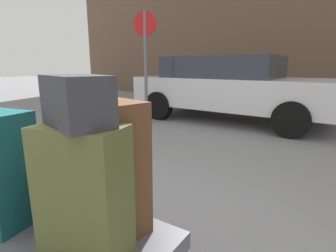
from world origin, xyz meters
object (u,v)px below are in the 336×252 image
object	(u,v)px
parked_car	(230,87)
duffel_bag_navy_front_right	(42,179)
luggage_cart	(53,238)
duffel_bag_charcoal_topmost_pile	(77,101)
no_parking_sign	(146,56)
suitcase_olive_rear_left	(84,194)
suitcase_brown_front_left	(113,165)

from	to	relation	value
parked_car	duffel_bag_navy_front_right	bearing A→B (deg)	-83.83
luggage_cart	duffel_bag_charcoal_topmost_pile	size ratio (longest dim) A/B	4.04
luggage_cart	no_parking_sign	world-z (taller)	no_parking_sign
luggage_cart	duffel_bag_navy_front_right	bearing A→B (deg)	153.14
suitcase_olive_rear_left	suitcase_brown_front_left	bearing A→B (deg)	92.41
luggage_cart	suitcase_olive_rear_left	size ratio (longest dim) A/B	2.13
suitcase_brown_front_left	no_parking_sign	world-z (taller)	no_parking_sign
no_parking_sign	duffel_bag_charcoal_topmost_pile	bearing A→B (deg)	-55.93
luggage_cart	no_parking_sign	bearing A→B (deg)	120.54
luggage_cart	no_parking_sign	size ratio (longest dim) A/B	0.59
duffel_bag_navy_front_right	suitcase_brown_front_left	size ratio (longest dim) A/B	0.95
suitcase_olive_rear_left	parked_car	world-z (taller)	parked_car
suitcase_brown_front_left	duffel_bag_charcoal_topmost_pile	xyz separation A→B (m)	(0.07, -0.26, 0.38)
luggage_cart	duffel_bag_charcoal_topmost_pile	distance (m)	0.88
no_parking_sign	luggage_cart	bearing A→B (deg)	-59.46
duffel_bag_navy_front_right	no_parking_sign	size ratio (longest dim) A/B	0.29
suitcase_olive_rear_left	no_parking_sign	bearing A→B (deg)	111.07
duffel_bag_navy_front_right	no_parking_sign	xyz separation A→B (m)	(-1.93, 3.62, 0.93)
parked_car	no_parking_sign	world-z (taller)	no_parking_sign
luggage_cart	no_parking_sign	xyz separation A→B (m)	(-2.22, 3.77, 1.16)
duffel_bag_navy_front_right	no_parking_sign	world-z (taller)	no_parking_sign
suitcase_brown_front_left	no_parking_sign	xyz separation A→B (m)	(-2.50, 3.54, 0.73)
suitcase_olive_rear_left	duffel_bag_charcoal_topmost_pile	distance (m)	0.42
duffel_bag_navy_front_right	parked_car	distance (m)	4.91
duffel_bag_navy_front_right	no_parking_sign	distance (m)	4.20
luggage_cart	suitcase_olive_rear_left	xyz separation A→B (m)	(0.35, -0.03, 0.39)
suitcase_olive_rear_left	no_parking_sign	world-z (taller)	no_parking_sign
suitcase_brown_front_left	no_parking_sign	bearing A→B (deg)	137.33
duffel_bag_navy_front_right	parked_car	world-z (taller)	parked_car
parked_car	duffel_bag_charcoal_topmost_pile	bearing A→B (deg)	-76.98
suitcase_olive_rear_left	suitcase_brown_front_left	world-z (taller)	suitcase_brown_front_left
duffel_bag_navy_front_right	no_parking_sign	bearing A→B (deg)	109.95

